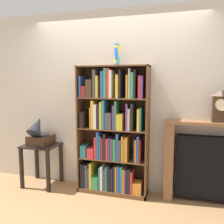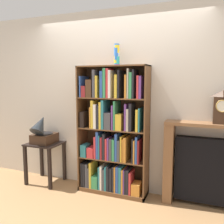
{
  "view_description": "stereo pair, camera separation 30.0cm",
  "coord_description": "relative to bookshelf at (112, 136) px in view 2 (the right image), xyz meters",
  "views": [
    {
      "loc": [
        0.91,
        -3.1,
        1.61
      ],
      "look_at": [
        -0.01,
        0.1,
        1.18
      ],
      "focal_mm": 38.48,
      "sensor_mm": 36.0,
      "label": 1
    },
    {
      "loc": [
        1.2,
        -3.0,
        1.61
      ],
      "look_at": [
        -0.01,
        0.1,
        1.18
      ],
      "focal_mm": 38.48,
      "sensor_mm": 36.0,
      "label": 2
    }
  ],
  "objects": [
    {
      "name": "ground_plane",
      "position": [
        0.01,
        -0.09,
        -0.84
      ],
      "size": [
        7.99,
        6.4,
        0.02
      ],
      "primitive_type": "cube",
      "color": "#997047"
    },
    {
      "name": "wall_back",
      "position": [
        0.1,
        0.21,
        0.48
      ],
      "size": [
        4.99,
        0.08,
        2.62
      ],
      "primitive_type": "cube",
      "color": "beige",
      "rests_on": "ground"
    },
    {
      "name": "bookshelf",
      "position": [
        0.0,
        0.0,
        0.0
      ],
      "size": [
        0.99,
        0.32,
        1.82
      ],
      "color": "brown",
      "rests_on": "ground"
    },
    {
      "name": "cup_stack",
      "position": [
        0.05,
        0.05,
        1.13
      ],
      "size": [
        0.08,
        0.08,
        0.29
      ],
      "color": "purple",
      "rests_on": "bookshelf"
    },
    {
      "name": "side_table_left",
      "position": [
        -1.11,
        -0.06,
        -0.35
      ],
      "size": [
        0.51,
        0.45,
        0.64
      ],
      "color": "black",
      "rests_on": "ground"
    },
    {
      "name": "gramophone",
      "position": [
        -1.11,
        -0.1,
        -0.0
      ],
      "size": [
        0.31,
        0.44,
        0.48
      ],
      "color": "#382316",
      "rests_on": "side_table_left"
    },
    {
      "name": "fireplace_mantel",
      "position": [
        1.32,
        0.07,
        -0.29
      ],
      "size": [
        1.17,
        0.24,
        1.1
      ],
      "color": "brown",
      "rests_on": "ground"
    },
    {
      "name": "mantel_clock",
      "position": [
        1.4,
        0.04,
        0.47
      ],
      "size": [
        0.2,
        0.14,
        0.4
      ],
      "color": "#382316",
      "rests_on": "fireplace_mantel"
    }
  ]
}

